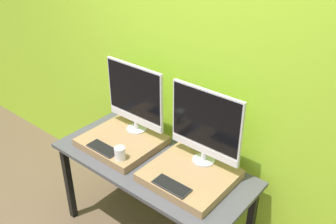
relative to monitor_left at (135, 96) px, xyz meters
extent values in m
cube|color=#9ED12D|center=(0.33, 0.22, 0.16)|extent=(8.00, 0.04, 2.60)
cube|color=#47474C|center=(0.33, -0.19, -0.38)|extent=(1.55, 0.67, 0.03)
cube|color=black|center=(-0.38, -0.46, -0.77)|extent=(0.05, 0.05, 0.75)
cube|color=black|center=(-0.38, 0.09, -0.77)|extent=(0.05, 0.05, 0.75)
cube|color=#99754C|center=(0.00, -0.17, -0.33)|extent=(0.57, 0.52, 0.06)
cylinder|color=silver|center=(0.00, 0.00, -0.30)|extent=(0.16, 0.16, 0.01)
cylinder|color=silver|center=(0.00, 0.00, -0.26)|extent=(0.04, 0.04, 0.06)
cube|color=silver|center=(0.00, 0.00, 0.02)|extent=(0.55, 0.02, 0.49)
cube|color=black|center=(0.00, -0.01, 0.05)|extent=(0.53, 0.00, 0.41)
cube|color=silver|center=(0.00, -0.01, -0.20)|extent=(0.54, 0.00, 0.06)
cube|color=#2D2D2D|center=(0.00, -0.36, -0.30)|extent=(0.26, 0.11, 0.01)
cube|color=black|center=(0.00, -0.36, -0.29)|extent=(0.25, 0.10, 0.00)
cylinder|color=white|center=(0.18, -0.36, -0.25)|extent=(0.08, 0.08, 0.10)
cube|color=#99754C|center=(0.66, -0.17, -0.33)|extent=(0.57, 0.52, 0.06)
cylinder|color=silver|center=(0.66, 0.00, -0.30)|extent=(0.16, 0.16, 0.01)
cylinder|color=silver|center=(0.66, 0.00, -0.26)|extent=(0.04, 0.04, 0.06)
cube|color=silver|center=(0.66, 0.00, 0.02)|extent=(0.55, 0.02, 0.49)
cube|color=black|center=(0.66, -0.01, 0.05)|extent=(0.53, 0.00, 0.41)
cube|color=silver|center=(0.66, -0.01, -0.20)|extent=(0.54, 0.00, 0.06)
cube|color=#2D2D2D|center=(0.66, -0.36, -0.30)|extent=(0.26, 0.11, 0.01)
cube|color=black|center=(0.66, -0.36, -0.29)|extent=(0.25, 0.10, 0.00)
camera|label=1|loc=(1.84, -1.82, 1.32)|focal=40.00mm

